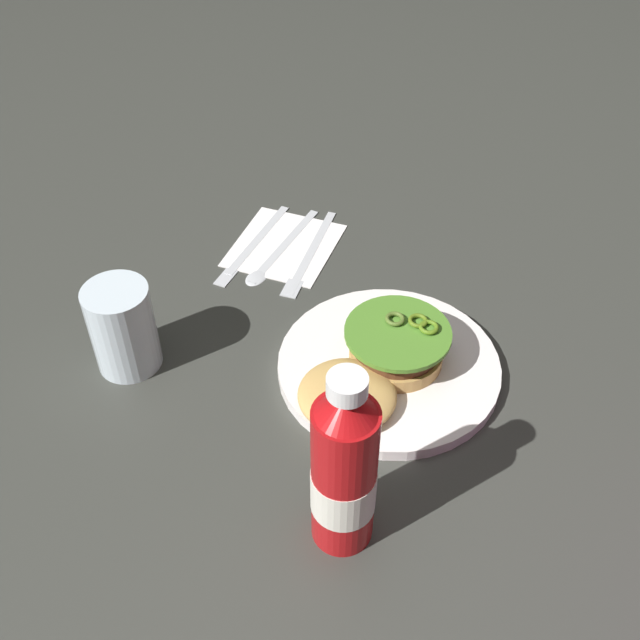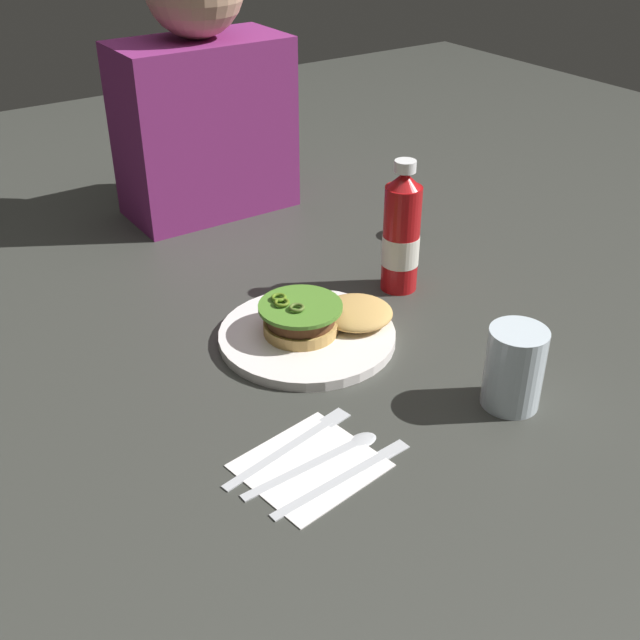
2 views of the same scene
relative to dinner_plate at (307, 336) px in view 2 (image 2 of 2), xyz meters
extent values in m
plane|color=#363732|center=(0.08, -0.04, -0.01)|extent=(3.00, 3.00, 0.00)
cylinder|color=white|center=(0.00, 0.00, 0.00)|extent=(0.26, 0.26, 0.02)
cylinder|color=tan|center=(-0.01, 0.00, 0.02)|extent=(0.11, 0.11, 0.02)
cylinder|color=#512D19|center=(-0.01, 0.00, 0.03)|extent=(0.10, 0.10, 0.02)
cylinder|color=red|center=(-0.01, 0.00, 0.04)|extent=(0.09, 0.09, 0.01)
cylinder|color=#4C8128|center=(-0.01, 0.00, 0.05)|extent=(0.12, 0.12, 0.01)
torus|color=#53791A|center=(-0.03, 0.03, 0.06)|extent=(0.02, 0.02, 0.01)
torus|color=#4F6926|center=(-0.02, -0.01, 0.06)|extent=(0.02, 0.02, 0.01)
torus|color=#557119|center=(-0.03, 0.02, 0.06)|extent=(0.02, 0.02, 0.01)
ellipsoid|color=tan|center=(0.08, -0.01, 0.02)|extent=(0.11, 0.11, 0.03)
cylinder|color=#B21013|center=(0.21, 0.05, 0.08)|extent=(0.06, 0.06, 0.18)
cone|color=#B21013|center=(0.21, 0.05, 0.18)|extent=(0.05, 0.05, 0.03)
cylinder|color=white|center=(0.21, 0.05, 0.20)|extent=(0.03, 0.03, 0.02)
cylinder|color=white|center=(0.21, 0.05, 0.06)|extent=(0.06, 0.06, 0.05)
cylinder|color=silver|center=(0.14, -0.28, 0.05)|extent=(0.08, 0.08, 0.11)
cylinder|color=black|center=(0.35, 0.20, 0.01)|extent=(0.05, 0.05, 0.03)
cube|color=white|center=(-0.15, -0.23, -0.01)|extent=(0.17, 0.16, 0.00)
cube|color=silver|center=(-0.14, -0.27, 0.00)|extent=(0.18, 0.03, 0.00)
cube|color=silver|center=(-0.07, -0.27, 0.00)|extent=(0.08, 0.02, 0.00)
cube|color=silver|center=(-0.15, -0.23, 0.00)|extent=(0.19, 0.02, 0.00)
ellipsoid|color=silver|center=(-0.07, -0.23, 0.00)|extent=(0.04, 0.03, 0.00)
cube|color=silver|center=(-0.15, -0.19, 0.00)|extent=(0.20, 0.05, 0.00)
cube|color=silver|center=(-0.07, -0.18, 0.00)|extent=(0.04, 0.03, 0.00)
cube|color=#7C2567|center=(0.11, 0.52, 0.16)|extent=(0.32, 0.17, 0.33)
camera|label=1|loc=(0.57, 0.22, 0.64)|focal=41.76mm
camera|label=2|loc=(-0.53, -0.82, 0.62)|focal=43.79mm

